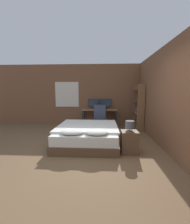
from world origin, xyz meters
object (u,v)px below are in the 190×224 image
desk (100,111)px  keyboard (99,110)px  bed (87,134)px  bedside_lamp (130,125)px  monitor_left (94,103)px  bookshelf (139,106)px  computer_mouse (106,110)px  monitor_right (106,103)px  nightstand (129,142)px  office_chair (100,120)px

desk → keyboard: keyboard is taller
bed → bedside_lamp: size_ratio=7.69×
bedside_lamp → monitor_left: monitor_left is taller
desk → bookshelf: bookshelf is taller
monitor_left → bed: bearing=-90.8°
desk → bedside_lamp: bearing=-73.9°
desk → computer_mouse: (0.27, -0.21, 0.11)m
bed → bedside_lamp: 1.35m
monitor_right → keyboard: (-0.26, -0.43, -0.24)m
nightstand → keyboard: bearing=107.4°
bed → bookshelf: size_ratio=1.11×
nightstand → keyboard: keyboard is taller
monitor_right → computer_mouse: monitor_right is taller
monitor_right → bookshelf: (1.31, -0.62, -0.04)m
nightstand → monitor_right: (-0.54, 3.01, 0.72)m
desk → bookshelf: 1.65m
monitor_left → monitor_right: (0.52, 0.00, 0.00)m
bedside_lamp → office_chair: office_chair is taller
nightstand → office_chair: size_ratio=0.54×
computer_mouse → bedside_lamp: bearing=-78.3°
bedside_lamp → bookshelf: 2.51m
keyboard → office_chair: bearing=-87.0°
desk → keyboard: size_ratio=4.09×
nightstand → monitor_right: size_ratio=1.10×
bookshelf → bed: bearing=-136.9°
nightstand → bedside_lamp: bearing=0.0°
bedside_lamp → monitor_left: 3.20m
monitor_left → bookshelf: bearing=-18.8°
monitor_right → computer_mouse: (0.01, -0.43, -0.23)m
nightstand → bookshelf: size_ratio=0.31×
bedside_lamp → monitor_right: size_ratio=0.51×
keyboard → bookshelf: 1.59m
bedside_lamp → office_chair: bearing=111.0°
bedside_lamp → monitor_left: bearing=109.6°
computer_mouse → bookshelf: bearing=-8.5°
monitor_left → office_chair: size_ratio=0.49×
bed → office_chair: (0.33, 1.39, 0.15)m
bed → desk: size_ratio=1.32×
bedside_lamp → monitor_right: monitor_right is taller
bookshelf → monitor_right: bearing=154.5°
bedside_lamp → bookshelf: (0.76, 2.38, 0.24)m
bedside_lamp → office_chair: (-0.78, 2.02, -0.29)m
bed → monitor_right: monitor_right is taller
desk → computer_mouse: computer_mouse is taller
bedside_lamp → bed: bearing=150.0°
office_chair → bedside_lamp: bearing=-69.0°
keyboard → office_chair: 0.65m
desk → monitor_right: 0.48m
desk → monitor_left: bearing=140.4°
nightstand → monitor_left: (-1.07, 3.01, 0.72)m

